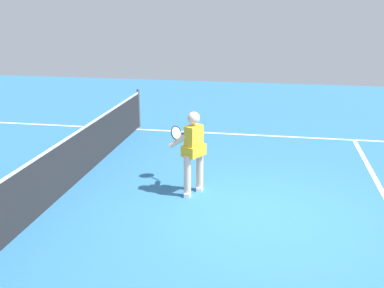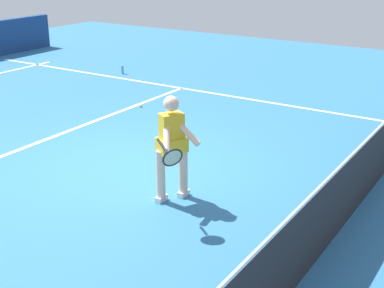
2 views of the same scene
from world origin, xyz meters
TOP-DOWN VIEW (x-y plane):
  - ground_plane at (0.00, 0.00)m, footprint 26.18×26.18m
  - sideline_right_marking at (4.76, 0.00)m, footprint 0.10×18.14m
  - court_net at (0.00, 3.62)m, footprint 10.20×0.08m
  - tennis_player at (0.68, 1.28)m, footprint 1.06×0.80m

SIDE VIEW (x-z plane):
  - ground_plane at x=0.00m, z-range 0.00..0.00m
  - sideline_right_marking at x=4.76m, z-range 0.00..0.01m
  - court_net at x=0.00m, z-range -0.03..1.04m
  - tennis_player at x=0.68m, z-range 0.07..1.62m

